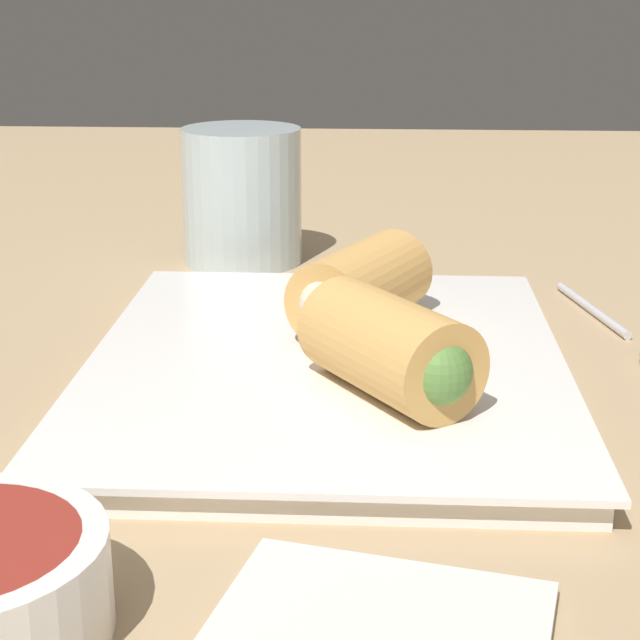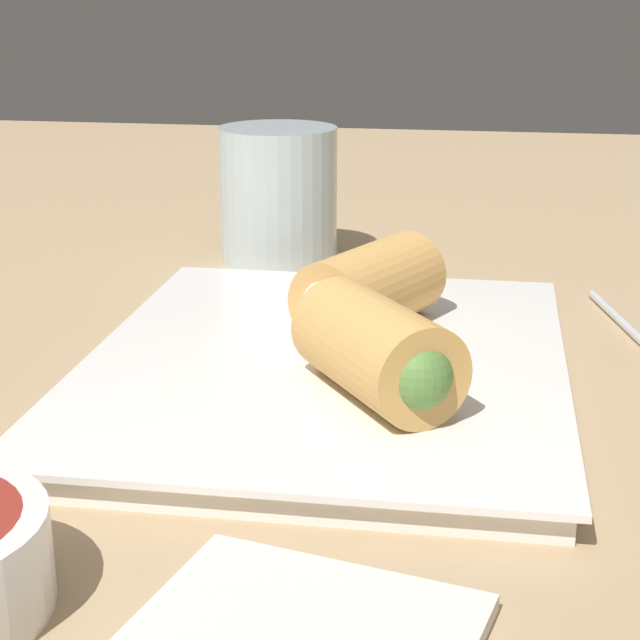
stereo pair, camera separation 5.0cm
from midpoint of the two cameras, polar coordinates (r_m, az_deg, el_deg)
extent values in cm
cube|color=tan|center=(48.81, 2.73, -5.96)|extent=(180.00, 140.00, 2.00)
cube|color=white|center=(51.19, 2.80, -2.84)|extent=(27.39, 21.60, 1.20)
cube|color=white|center=(50.93, 2.82, -2.06)|extent=(28.48, 22.46, 0.30)
cylinder|color=#DBA356|center=(54.03, 5.34, 1.67)|extent=(9.16, 7.45, 4.33)
sphere|color=beige|center=(51.24, 3.43, 0.79)|extent=(2.81, 2.81, 2.81)
cylinder|color=#DBA356|center=(45.36, 6.20, -1.62)|extent=(9.11, 8.17, 4.33)
sphere|color=#56843D|center=(42.71, 8.59, -3.00)|extent=(2.81, 2.81, 2.81)
cylinder|color=silver|center=(63.12, 17.84, 0.05)|extent=(9.45, 2.59, 0.50)
cylinder|color=silver|center=(72.33, -0.25, 6.68)|extent=(7.95, 7.95, 9.06)
camera|label=1|loc=(0.03, -87.15, 0.94)|focal=60.00mm
camera|label=2|loc=(0.03, 92.85, -0.94)|focal=60.00mm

